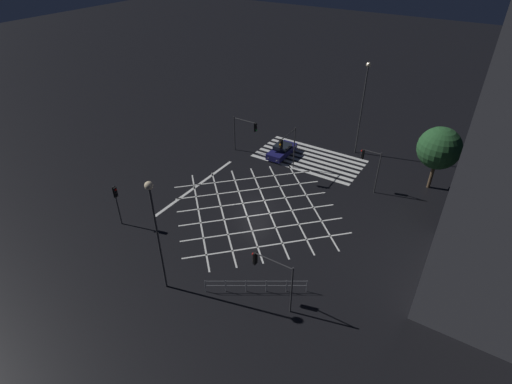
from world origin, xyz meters
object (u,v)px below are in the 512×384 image
at_px(traffic_light_ne_main, 117,198).
at_px(waiting_car, 282,150).
at_px(traffic_light_se_main, 246,129).
at_px(street_lamp_east, 154,216).
at_px(street_lamp_west, 364,96).
at_px(traffic_light_median_south, 287,144).
at_px(traffic_light_sw_main, 370,162).
at_px(traffic_light_nw_main, 271,270).
at_px(street_tree_near, 439,148).

distance_m(traffic_light_ne_main, waiting_car, 18.93).
relative_size(traffic_light_se_main, waiting_car, 0.98).
bearing_deg(street_lamp_east, waiting_car, -83.25).
height_order(traffic_light_ne_main, street_lamp_west, street_lamp_west).
bearing_deg(traffic_light_median_south, traffic_light_sw_main, 100.75).
bearing_deg(traffic_light_se_main, traffic_light_median_south, -14.90).
relative_size(traffic_light_nw_main, street_lamp_east, 0.46).
height_order(traffic_light_nw_main, waiting_car, traffic_light_nw_main).
height_order(traffic_light_ne_main, traffic_light_median_south, traffic_light_median_south).
bearing_deg(traffic_light_median_south, traffic_light_nw_main, 24.97).
xyz_separation_m(traffic_light_sw_main, traffic_light_median_south, (7.86, 1.49, 0.29)).
bearing_deg(waiting_car, street_lamp_east, 6.75).
bearing_deg(street_lamp_west, waiting_car, 37.25).
bearing_deg(street_tree_near, traffic_light_se_main, 11.00).
relative_size(traffic_light_se_main, traffic_light_ne_main, 1.06).
xyz_separation_m(street_lamp_east, street_lamp_west, (-4.11, -26.28, 0.24)).
distance_m(traffic_light_sw_main, traffic_light_median_south, 8.01).
bearing_deg(traffic_light_ne_main, street_lamp_east, -22.01).
height_order(street_tree_near, waiting_car, street_tree_near).
height_order(traffic_light_ne_main, traffic_light_sw_main, traffic_light_sw_main).
height_order(traffic_light_nw_main, street_lamp_east, street_lamp_east).
xyz_separation_m(street_lamp_east, street_tree_near, (-12.75, -23.27, -2.04)).
relative_size(traffic_light_ne_main, street_lamp_west, 0.38).
distance_m(traffic_light_ne_main, traffic_light_nw_main, 15.02).
bearing_deg(traffic_light_ne_main, street_lamp_west, 62.03).
bearing_deg(waiting_car, street_tree_near, 97.56).
height_order(traffic_light_nw_main, street_lamp_west, street_lamp_west).
distance_m(traffic_light_se_main, street_tree_near, 19.27).
distance_m(traffic_light_se_main, traffic_light_ne_main, 16.45).
distance_m(street_lamp_east, street_tree_near, 26.61).
relative_size(traffic_light_se_main, street_tree_near, 0.65).
bearing_deg(traffic_light_sw_main, traffic_light_ne_main, 45.93).
height_order(street_lamp_east, waiting_car, street_lamp_east).
bearing_deg(traffic_light_nw_main, traffic_light_se_main, -52.35).
relative_size(street_lamp_east, street_tree_near, 1.41).
bearing_deg(traffic_light_median_south, street_tree_near, 111.97).
bearing_deg(traffic_light_median_south, street_lamp_east, 0.74).
height_order(traffic_light_se_main, traffic_light_nw_main, traffic_light_se_main).
distance_m(traffic_light_sw_main, waiting_car, 10.58).
xyz_separation_m(traffic_light_ne_main, traffic_light_median_south, (-7.87, -14.76, 0.68)).
height_order(traffic_light_ne_main, street_tree_near, street_tree_near).
distance_m(traffic_light_sw_main, street_lamp_west, 8.36).
bearing_deg(street_tree_near, traffic_light_sw_main, 36.17).
relative_size(traffic_light_sw_main, traffic_light_median_south, 0.93).
bearing_deg(waiting_car, traffic_light_ne_main, -17.28).
relative_size(traffic_light_se_main, traffic_light_median_south, 0.88).
relative_size(traffic_light_se_main, traffic_light_sw_main, 0.95).
xyz_separation_m(traffic_light_median_south, street_tree_near, (-12.98, -5.24, 0.87)).
xyz_separation_m(traffic_light_sw_main, traffic_light_nw_main, (0.73, 16.81, -0.13)).
xyz_separation_m(traffic_light_ne_main, street_tree_near, (-20.85, -19.99, 1.55)).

